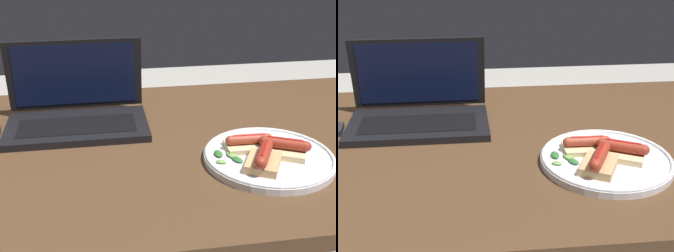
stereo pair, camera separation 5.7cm
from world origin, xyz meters
The scene contains 7 objects.
desk centered at (0.00, 0.00, 0.68)m, with size 1.49×0.81×0.73m.
laptop centered at (-0.18, 0.14, 0.77)m, with size 0.36×0.23×0.21m.
plate centered at (0.25, -0.13, 0.74)m, with size 0.29×0.29×0.02m.
sausage_toast_left centered at (0.28, -0.13, 0.76)m, with size 0.12×0.11×0.04m.
sausage_toast_middle centered at (0.21, -0.09, 0.76)m, with size 0.11×0.07×0.04m.
sausage_toast_right centered at (0.22, -0.18, 0.76)m, with size 0.10×0.11×0.05m.
salad_pile centered at (0.15, -0.13, 0.75)m, with size 0.06×0.06×0.01m.
Camera 2 is at (-0.07, -1.02, 1.23)m, focal length 50.00 mm.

